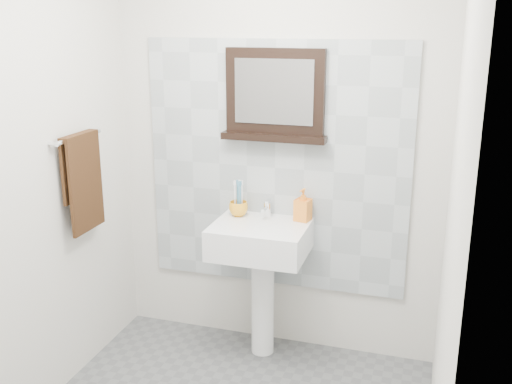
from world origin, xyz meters
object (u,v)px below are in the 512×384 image
Objects in this scene: framed_mirror at (275,97)px; pedestal_sink at (261,253)px; toothbrush_cup at (238,209)px; soap_dispenser at (303,205)px; hand_towel at (82,175)px.

pedestal_sink is at bearing -98.34° from framed_mirror.
toothbrush_cup is 0.59× the size of soap_dispenser.
soap_dispenser is (0.22, 0.13, 0.28)m from pedestal_sink.
toothbrush_cup is 0.70m from framed_mirror.
framed_mirror is 1.13× the size of hand_towel.
framed_mirror reaches higher than hand_towel.
soap_dispenser is at bearing 4.51° from toothbrush_cup.
pedestal_sink is 1.55× the size of framed_mirror.
toothbrush_cup is at bearing -163.88° from soap_dispenser.
toothbrush_cup is 0.93m from hand_towel.
framed_mirror is (0.03, 0.19, 0.90)m from pedestal_sink.
toothbrush_cup is 0.21× the size of hand_towel.
toothbrush_cup is 0.40m from soap_dispenser.
soap_dispenser is 0.31× the size of framed_mirror.
soap_dispenser reaches higher than pedestal_sink.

